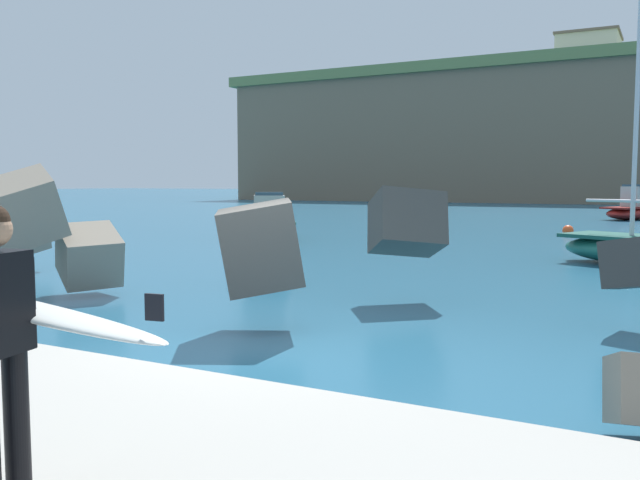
% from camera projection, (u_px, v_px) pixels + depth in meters
% --- Properties ---
extents(ground_plane, '(400.00, 400.00, 0.00)m').
position_uv_depth(ground_plane, '(263.00, 349.00, 8.58)').
color(ground_plane, '#235B7A').
extents(breakwater_jetty, '(32.40, 7.22, 2.50)m').
position_uv_depth(breakwater_jetty, '(106.00, 241.00, 12.56)').
color(breakwater_jetty, gray).
rests_on(breakwater_jetty, ground).
extents(surfer_with_board, '(2.12, 1.30, 1.78)m').
position_uv_depth(surfer_with_board, '(7.00, 327.00, 3.99)').
color(surfer_with_board, black).
rests_on(surfer_with_board, walkway_path).
extents(boat_near_centre, '(3.46, 5.08, 2.06)m').
position_uv_depth(boat_near_centre, '(632.00, 209.00, 39.16)').
color(boat_near_centre, maroon).
rests_on(boat_near_centre, ground).
extents(boat_mid_left, '(4.20, 5.00, 1.79)m').
position_uv_depth(boat_mid_left, '(269.00, 224.00, 25.42)').
color(boat_mid_left, '#1E6656').
rests_on(boat_mid_left, ground).
extents(mooring_buoy_inner, '(0.44, 0.44, 0.44)m').
position_uv_depth(mooring_buoy_inner, '(568.00, 230.00, 27.00)').
color(mooring_buoy_inner, '#E54C1E').
rests_on(mooring_buoy_inner, ground).
extents(station_building_west, '(7.29, 8.31, 4.68)m').
position_uv_depth(station_building_west, '(588.00, 54.00, 82.30)').
color(station_building_west, beige).
rests_on(station_building_west, headland_bluff).
extents(station_building_central, '(7.11, 4.96, 5.39)m').
position_uv_depth(station_building_central, '(557.00, 70.00, 96.12)').
color(station_building_central, beige).
rests_on(station_building_central, headland_bluff).
extents(station_building_east, '(5.75, 7.32, 4.04)m').
position_uv_depth(station_building_east, '(575.00, 71.00, 92.52)').
color(station_building_east, silver).
rests_on(station_building_east, headland_bluff).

